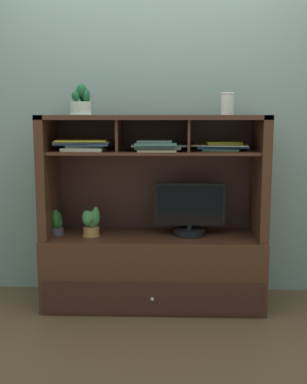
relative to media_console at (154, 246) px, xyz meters
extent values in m
cube|color=brown|center=(0.00, -0.01, -0.41)|extent=(6.00, 6.00, 0.02)
cube|color=gray|center=(0.00, 0.27, 1.00)|extent=(6.00, 0.02, 2.80)
cube|color=#49271A|center=(0.00, -0.01, -0.16)|extent=(1.49, 0.50, 0.49)
cube|color=#3A1D18|center=(0.00, -0.26, -0.28)|extent=(1.43, 0.01, 0.22)
sphere|color=silver|center=(0.00, -0.28, -0.28)|extent=(0.02, 0.02, 0.02)
cube|color=#49271A|center=(-0.72, -0.01, 0.49)|extent=(0.06, 0.45, 0.81)
cube|color=#49271A|center=(0.72, -0.01, 0.49)|extent=(0.06, 0.45, 0.81)
cube|color=#3A1D18|center=(0.00, 0.21, 0.48)|extent=(1.43, 0.02, 0.78)
cube|color=#49271A|center=(0.00, -0.01, 0.88)|extent=(1.49, 0.45, 0.03)
cube|color=#49271A|center=(0.00, -0.01, 0.66)|extent=(1.37, 0.40, 0.02)
cube|color=#49271A|center=(-0.23, -0.01, 0.77)|extent=(0.02, 0.38, 0.20)
cube|color=#49271A|center=(0.23, -0.01, 0.77)|extent=(0.02, 0.38, 0.20)
cylinder|color=black|center=(0.25, -0.02, 0.11)|extent=(0.21, 0.21, 0.04)
cylinder|color=black|center=(0.25, -0.02, 0.14)|extent=(0.04, 0.04, 0.03)
cube|color=black|center=(0.25, -0.02, 0.30)|extent=(0.48, 0.03, 0.29)
cube|color=black|center=(0.25, -0.03, 0.30)|extent=(0.45, 0.00, 0.26)
cylinder|color=#B97C42|center=(-0.42, -0.05, 0.12)|extent=(0.11, 0.11, 0.06)
cylinder|color=#B97C42|center=(-0.42, -0.05, 0.09)|extent=(0.12, 0.12, 0.01)
ellipsoid|color=#44894B|center=(-0.39, -0.05, 0.22)|extent=(0.05, 0.08, 0.13)
ellipsoid|color=#44894B|center=(-0.42, -0.03, 0.19)|extent=(0.08, 0.07, 0.13)
ellipsoid|color=#44894B|center=(-0.45, -0.02, 0.18)|extent=(0.06, 0.04, 0.07)
ellipsoid|color=#44894B|center=(-0.45, -0.07, 0.22)|extent=(0.07, 0.05, 0.10)
ellipsoid|color=#44894B|center=(-0.42, -0.07, 0.22)|extent=(0.05, 0.06, 0.08)
cylinder|color=#4A424B|center=(-0.67, -0.03, 0.11)|extent=(0.10, 0.10, 0.05)
cylinder|color=#4A424B|center=(-0.67, -0.03, 0.09)|extent=(0.11, 0.11, 0.01)
ellipsoid|color=#256129|center=(-0.66, -0.03, 0.17)|extent=(0.07, 0.05, 0.08)
ellipsoid|color=#256129|center=(-0.67, -0.01, 0.19)|extent=(0.07, 0.06, 0.12)
ellipsoid|color=#256129|center=(-0.69, -0.03, 0.17)|extent=(0.04, 0.07, 0.09)
ellipsoid|color=#256129|center=(-0.67, -0.04, 0.20)|extent=(0.06, 0.08, 0.13)
cube|color=beige|center=(-0.46, -0.05, 0.68)|extent=(0.29, 0.26, 0.02)
cube|color=slate|center=(-0.45, -0.04, 0.69)|extent=(0.27, 0.22, 0.02)
cube|color=#314880|center=(-0.46, -0.04, 0.71)|extent=(0.39, 0.26, 0.01)
cube|color=slate|center=(-0.47, -0.04, 0.72)|extent=(0.37, 0.21, 0.02)
cube|color=gold|center=(-0.47, -0.05, 0.73)|extent=(0.34, 0.27, 0.01)
cube|color=gray|center=(0.03, -0.07, 0.67)|extent=(0.26, 0.29, 0.01)
cube|color=slate|center=(0.03, -0.06, 0.69)|extent=(0.30, 0.21, 0.02)
cube|color=slate|center=(0.03, -0.06, 0.70)|extent=(0.38, 0.24, 0.01)
cube|color=#3E6D66|center=(0.02, -0.07, 0.71)|extent=(0.27, 0.27, 0.02)
cube|color=slate|center=(0.02, -0.07, 0.73)|extent=(0.24, 0.24, 0.02)
cube|color=#4E7767|center=(0.45, 0.02, 0.67)|extent=(0.27, 0.27, 0.01)
cube|color=#2B4E8A|center=(0.46, 0.02, 0.69)|extent=(0.35, 0.21, 0.02)
cube|color=beige|center=(0.45, 0.04, 0.70)|extent=(0.40, 0.33, 0.01)
cube|color=gold|center=(0.46, 0.04, 0.71)|extent=(0.26, 0.22, 0.02)
cylinder|color=silver|center=(-0.48, -0.01, 0.94)|extent=(0.14, 0.14, 0.09)
cylinder|color=silver|center=(-0.48, -0.01, 0.90)|extent=(0.16, 0.16, 0.01)
ellipsoid|color=#1B5831|center=(-0.44, -0.03, 1.02)|extent=(0.05, 0.08, 0.10)
ellipsoid|color=#1B5831|center=(-0.47, 0.03, 1.02)|extent=(0.05, 0.08, 0.09)
ellipsoid|color=#1B5831|center=(-0.51, 0.00, 1.04)|extent=(0.05, 0.08, 0.06)
ellipsoid|color=#1B5831|center=(-0.51, -0.04, 1.02)|extent=(0.05, 0.06, 0.07)
ellipsoid|color=#1B5831|center=(-0.47, -0.03, 1.06)|extent=(0.07, 0.06, 0.08)
cylinder|color=silver|center=(0.48, -0.04, 0.96)|extent=(0.09, 0.09, 0.13)
torus|color=silver|center=(0.48, -0.04, 1.04)|extent=(0.09, 0.09, 0.01)
camera|label=1|loc=(0.10, -3.16, 0.88)|focal=43.94mm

